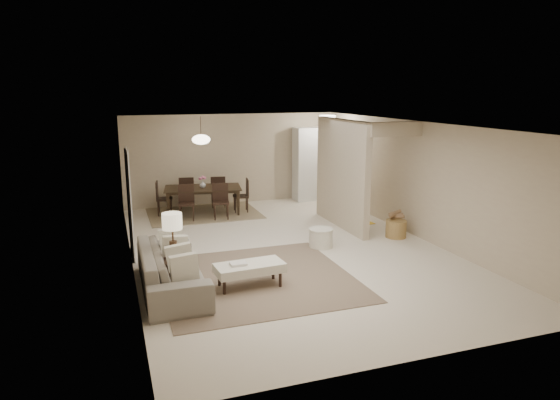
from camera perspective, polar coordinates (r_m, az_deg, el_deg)
name	(u,v)px	position (r m, az deg, el deg)	size (l,w,h in m)	color
floor	(287,249)	(10.14, 0.77, -5.62)	(9.00, 9.00, 0.00)	beige
ceiling	(287,124)	(9.65, 0.81, 8.63)	(9.00, 9.00, 0.00)	white
back_wall	(232,159)	(14.08, -5.46, 4.69)	(6.00, 6.00, 0.00)	tan
left_wall	(128,199)	(9.26, -16.95, 0.10)	(9.00, 9.00, 0.00)	tan
right_wall	(417,180)	(11.18, 15.42, 2.26)	(9.00, 9.00, 0.00)	tan
partition	(342,174)	(11.65, 7.05, 3.01)	(0.15, 2.50, 2.50)	tan
doorway	(129,204)	(9.90, -16.85, -0.48)	(0.04, 0.90, 2.04)	black
pantry_cabinet	(315,164)	(14.51, 3.97, 4.15)	(1.20, 0.55, 2.10)	silver
flush_light	(328,116)	(13.48, 5.45, 9.51)	(0.44, 0.44, 0.05)	white
living_rug	(256,278)	(8.61, -2.72, -8.95)	(3.20, 3.20, 0.01)	brown
sofa	(172,269)	(8.23, -12.28, -7.71)	(0.93, 2.39, 0.70)	gray
ottoman_bench	(250,268)	(8.18, -3.50, -7.80)	(1.15, 0.59, 0.40)	beige
side_table	(175,273)	(8.33, -11.95, -8.21)	(0.45, 0.45, 0.49)	black
table_lamp	(172,225)	(8.08, -12.21, -2.84)	(0.32, 0.32, 0.76)	#48301F
round_pouf	(321,238)	(10.24, 4.68, -4.34)	(0.49, 0.49, 0.38)	beige
wicker_basket	(396,229)	(11.16, 13.11, -3.22)	(0.45, 0.45, 0.38)	olive
dining_rug	(204,213)	(13.15, -8.72, -1.49)	(2.80, 2.10, 0.01)	#756649
dining_table	(203,201)	(13.07, -8.77, -0.06)	(1.94, 1.08, 0.68)	black
dining_chairs	(203,197)	(13.05, -8.78, 0.35)	(2.38, 1.87, 0.87)	black
vase	(203,184)	(12.99, -8.83, 1.77)	(0.16, 0.16, 0.17)	silver
yellow_mat	(355,223)	(12.16, 8.58, -2.64)	(0.83, 0.51, 0.01)	gold
pendant_light	(201,140)	(12.82, -9.01, 6.84)	(0.46, 0.46, 0.71)	#48301F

